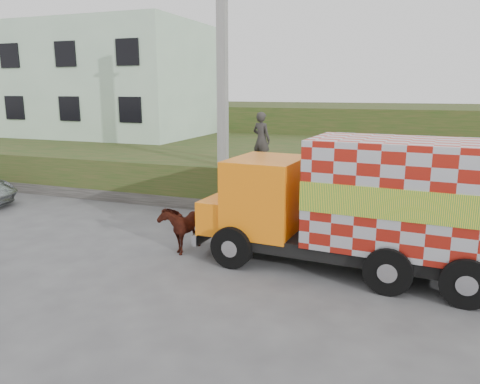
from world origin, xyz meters
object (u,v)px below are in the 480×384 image
at_px(pedestrian, 261,140).
at_px(cargo_truck, 363,204).
at_px(cow, 184,226).
at_px(utility_pole, 223,88).

bearing_deg(pedestrian, cargo_truck, 149.86).
bearing_deg(pedestrian, cow, 101.12).
distance_m(cargo_truck, cow, 4.55).
xyz_separation_m(utility_pole, cargo_truck, (5.11, -4.23, -2.52)).
relative_size(utility_pole, pedestrian, 4.39).
bearing_deg(cow, pedestrian, 86.65).
height_order(cargo_truck, cow, cargo_truck).
relative_size(cargo_truck, cow, 4.76).
distance_m(utility_pole, cargo_truck, 7.10).
distance_m(cargo_truck, pedestrian, 5.91).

